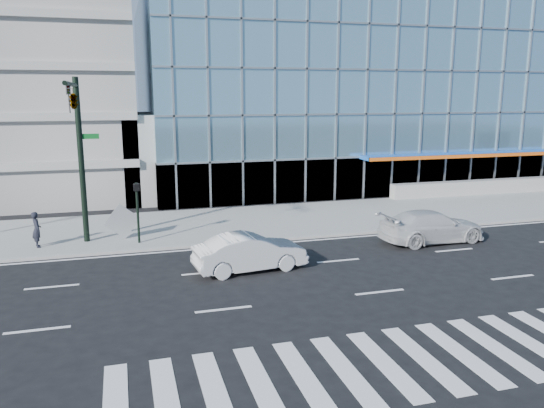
{
  "coord_description": "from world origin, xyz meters",
  "views": [
    {
      "loc": [
        -9.14,
        -21.09,
        7.34
      ],
      "look_at": [
        -2.24,
        3.0,
        2.14
      ],
      "focal_mm": 35.0,
      "sensor_mm": 36.0,
      "label": 1
    }
  ],
  "objects_px": {
    "pedestrian": "(37,229)",
    "white_suv": "(432,226)",
    "traffic_signal": "(76,121)",
    "tilted_panel": "(122,221)",
    "ped_signal_post": "(137,203)",
    "white_sedan": "(250,252)"
  },
  "relations": [
    {
      "from": "tilted_panel",
      "to": "white_suv",
      "type": "bearing_deg",
      "value": -19.5
    },
    {
      "from": "ped_signal_post",
      "to": "white_sedan",
      "type": "bearing_deg",
      "value": -49.25
    },
    {
      "from": "traffic_signal",
      "to": "tilted_panel",
      "type": "height_order",
      "value": "traffic_signal"
    },
    {
      "from": "white_sedan",
      "to": "ped_signal_post",
      "type": "bearing_deg",
      "value": 34.22
    },
    {
      "from": "ped_signal_post",
      "to": "tilted_panel",
      "type": "height_order",
      "value": "ped_signal_post"
    },
    {
      "from": "tilted_panel",
      "to": "ped_signal_post",
      "type": "bearing_deg",
      "value": -56.56
    },
    {
      "from": "white_suv",
      "to": "white_sedan",
      "type": "xyz_separation_m",
      "value": [
        -9.87,
        -1.78,
        -0.01
      ]
    },
    {
      "from": "ped_signal_post",
      "to": "tilted_panel",
      "type": "distance_m",
      "value": 1.66
    },
    {
      "from": "traffic_signal",
      "to": "ped_signal_post",
      "type": "height_order",
      "value": "traffic_signal"
    },
    {
      "from": "ped_signal_post",
      "to": "white_sedan",
      "type": "relative_size",
      "value": 0.63
    },
    {
      "from": "traffic_signal",
      "to": "pedestrian",
      "type": "height_order",
      "value": "traffic_signal"
    },
    {
      "from": "traffic_signal",
      "to": "white_suv",
      "type": "bearing_deg",
      "value": -9.95
    },
    {
      "from": "white_suv",
      "to": "white_sedan",
      "type": "relative_size",
      "value": 1.15
    },
    {
      "from": "traffic_signal",
      "to": "pedestrian",
      "type": "relative_size",
      "value": 4.64
    },
    {
      "from": "pedestrian",
      "to": "white_suv",
      "type": "bearing_deg",
      "value": -120.53
    },
    {
      "from": "tilted_panel",
      "to": "white_sedan",
      "type": "bearing_deg",
      "value": -53.31
    },
    {
      "from": "white_suv",
      "to": "white_sedan",
      "type": "height_order",
      "value": "white_suv"
    },
    {
      "from": "white_sedan",
      "to": "traffic_signal",
      "type": "bearing_deg",
      "value": 49.05
    },
    {
      "from": "traffic_signal",
      "to": "pedestrian",
      "type": "xyz_separation_m",
      "value": [
        -2.21,
        0.98,
        -5.15
      ]
    },
    {
      "from": "tilted_panel",
      "to": "pedestrian",
      "type": "bearing_deg",
      "value": -177.72
    },
    {
      "from": "white_sedan",
      "to": "white_suv",
      "type": "bearing_deg",
      "value": -86.31
    },
    {
      "from": "white_suv",
      "to": "pedestrian",
      "type": "height_order",
      "value": "pedestrian"
    }
  ]
}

